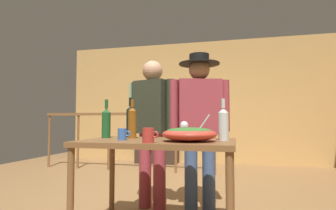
{
  "coord_description": "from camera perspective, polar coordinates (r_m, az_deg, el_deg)",
  "views": [
    {
      "loc": [
        0.8,
        -3.07,
        0.92
      ],
      "look_at": [
        0.19,
        -0.6,
        1.06
      ],
      "focal_mm": 29.36,
      "sensor_mm": 36.0,
      "label": 1
    }
  ],
  "objects": [
    {
      "name": "ground_plane",
      "position": [
        3.3,
        -0.73,
        -19.39
      ],
      "size": [
        7.96,
        7.96,
        0.0
      ],
      "primitive_type": "plane",
      "color": "olive"
    },
    {
      "name": "back_wall",
      "position": [
        6.18,
        6.44,
        0.68
      ],
      "size": [
        6.12,
        0.1,
        2.67
      ],
      "primitive_type": "cube",
      "color": "tan",
      "rests_on": "ground_plane"
    },
    {
      "name": "framed_picture",
      "position": [
        6.45,
        -5.53,
        2.29
      ],
      "size": [
        0.58,
        0.03,
        0.53
      ],
      "primitive_type": "cube",
      "color": "gray"
    },
    {
      "name": "stair_railing",
      "position": [
        4.98,
        -3.41,
        -5.71
      ],
      "size": [
        3.31,
        0.1,
        1.11
      ],
      "color": "brown",
      "rests_on": "ground_plane"
    },
    {
      "name": "tv_console",
      "position": [
        6.04,
        -2.27,
        -9.85
      ],
      "size": [
        0.9,
        0.4,
        0.44
      ],
      "primitive_type": "cube",
      "color": "#38281E",
      "rests_on": "ground_plane"
    },
    {
      "name": "flat_screen_tv",
      "position": [
        5.97,
        -2.34,
        -5.3
      ],
      "size": [
        0.56,
        0.12,
        0.44
      ],
      "color": "black",
      "rests_on": "tv_console"
    },
    {
      "name": "serving_table",
      "position": [
        2.24,
        -2.01,
        -9.33
      ],
      "size": [
        1.21,
        0.77,
        0.76
      ],
      "color": "brown",
      "rests_on": "ground_plane"
    },
    {
      "name": "salad_bowl",
      "position": [
        2.08,
        4.45,
        -5.91
      ],
      "size": [
        0.41,
        0.41,
        0.21
      ],
      "color": "#CC3D2D",
      "rests_on": "serving_table"
    },
    {
      "name": "wine_glass",
      "position": [
        2.43,
        3.38,
        -4.48
      ],
      "size": [
        0.07,
        0.07,
        0.15
      ],
      "color": "silver",
      "rests_on": "serving_table"
    },
    {
      "name": "wine_bottle_dark",
      "position": [
        2.61,
        -7.87,
        -3.28
      ],
      "size": [
        0.07,
        0.07,
        0.37
      ],
      "color": "black",
      "rests_on": "serving_table"
    },
    {
      "name": "wine_bottle_clear",
      "position": [
        2.19,
        11.42,
        -3.77
      ],
      "size": [
        0.08,
        0.08,
        0.33
      ],
      "color": "silver",
      "rests_on": "serving_table"
    },
    {
      "name": "wine_bottle_green",
      "position": [
        2.53,
        -12.71,
        -3.55
      ],
      "size": [
        0.08,
        0.08,
        0.34
      ],
      "color": "#1E5628",
      "rests_on": "serving_table"
    },
    {
      "name": "wine_bottle_amber",
      "position": [
        2.45,
        -7.43,
        -3.52
      ],
      "size": [
        0.07,
        0.07,
        0.34
      ],
      "color": "brown",
      "rests_on": "serving_table"
    },
    {
      "name": "mug_blue",
      "position": [
        2.24,
        -9.41,
        -5.99
      ],
      "size": [
        0.11,
        0.07,
        0.09
      ],
      "color": "#3866B2",
      "rests_on": "serving_table"
    },
    {
      "name": "mug_red",
      "position": [
        1.93,
        -4.09,
        -6.28
      ],
      "size": [
        0.12,
        0.08,
        0.11
      ],
      "color": "#B7332D",
      "rests_on": "serving_table"
    },
    {
      "name": "person_standing_left",
      "position": [
        2.92,
        -3.27,
        -3.47
      ],
      "size": [
        0.52,
        0.31,
        1.56
      ],
      "rotation": [
        0.0,
        0.0,
        2.85
      ],
      "color": "#9E3842",
      "rests_on": "ground_plane"
    },
    {
      "name": "person_standing_right",
      "position": [
        2.81,
        6.57,
        -2.52
      ],
      "size": [
        0.6,
        0.42,
        1.6
      ],
      "rotation": [
        0.0,
        0.0,
        3.43
      ],
      "color": "#3D5684",
      "rests_on": "ground_plane"
    }
  ]
}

